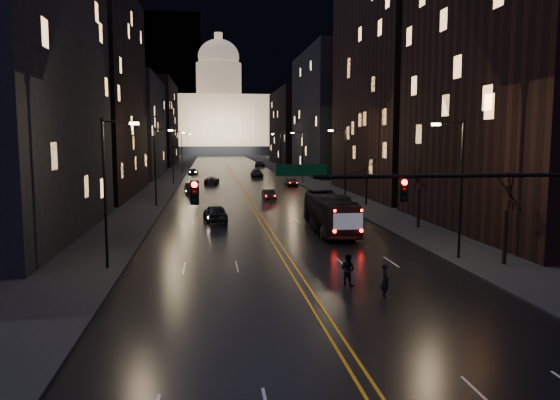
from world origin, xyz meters
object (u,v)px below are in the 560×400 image
object	(u,v)px
oncoming_car_a	(215,213)
pedestrian_b	(348,270)
pedestrian_a	(385,281)
bus	(330,213)
traffic_signal	(455,201)
oncoming_car_b	(192,189)
receding_car_a	(269,195)

from	to	relation	value
oncoming_car_a	pedestrian_b	size ratio (longest dim) A/B	2.82
oncoming_car_a	pedestrian_a	distance (m)	27.02
pedestrian_a	pedestrian_b	bearing A→B (deg)	27.98
bus	pedestrian_a	world-z (taller)	bus
traffic_signal	pedestrian_a	bearing A→B (deg)	131.47
traffic_signal	oncoming_car_a	distance (m)	30.47
bus	oncoming_car_a	distance (m)	11.72
oncoming_car_a	oncoming_car_b	world-z (taller)	oncoming_car_b
traffic_signal	pedestrian_a	xyz separation A→B (m)	(-2.26, 2.56, -4.25)
oncoming_car_b	oncoming_car_a	bearing A→B (deg)	90.77
traffic_signal	pedestrian_b	size ratio (longest dim) A/B	10.09
receding_car_a	bus	bearing A→B (deg)	-85.40
pedestrian_a	pedestrian_b	distance (m)	2.75
oncoming_car_b	pedestrian_a	world-z (taller)	pedestrian_a
receding_car_a	pedestrian_b	distance (m)	40.67
receding_car_a	pedestrian_a	distance (m)	43.13
bus	receding_car_a	distance (m)	24.27
receding_car_a	pedestrian_b	bearing A→B (deg)	-91.71
oncoming_car_a	traffic_signal	bearing A→B (deg)	103.25
traffic_signal	bus	bearing A→B (deg)	92.16
traffic_signal	receding_car_a	xyz separation A→B (m)	(-3.41, 45.68, -4.43)
oncoming_car_b	receding_car_a	xyz separation A→B (m)	(9.97, -8.29, -0.16)
pedestrian_a	receding_car_a	bearing A→B (deg)	2.11
receding_car_a	pedestrian_b	size ratio (longest dim) A/B	2.37
oncoming_car_b	pedestrian_a	bearing A→B (deg)	96.20
receding_car_a	pedestrian_a	world-z (taller)	pedestrian_a
oncoming_car_a	oncoming_car_b	size ratio (longest dim) A/B	0.96
pedestrian_a	pedestrian_b	world-z (taller)	pedestrian_b
oncoming_car_a	pedestrian_b	distance (m)	24.31
pedestrian_b	bus	bearing A→B (deg)	-52.86
oncoming_car_b	pedestrian_a	distance (m)	52.60
oncoming_car_b	pedestrian_b	distance (m)	49.95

